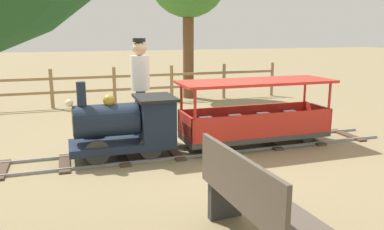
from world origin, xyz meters
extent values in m
plane|color=#8C7A56|center=(0.00, 0.00, 0.00)|extent=(60.00, 60.00, 0.00)
cube|color=gray|center=(-0.25, 0.04, 0.02)|extent=(0.03, 6.05, 0.04)
cube|color=gray|center=(0.25, 0.04, 0.02)|extent=(0.03, 6.05, 0.04)
cube|color=#4C3828|center=(0.00, -2.61, 0.01)|extent=(0.74, 0.14, 0.03)
cube|color=#4C3828|center=(0.00, -1.85, 0.01)|extent=(0.74, 0.14, 0.03)
cube|color=#4C3828|center=(0.00, -1.10, 0.01)|extent=(0.74, 0.14, 0.03)
cube|color=#4C3828|center=(0.00, -0.34, 0.01)|extent=(0.74, 0.14, 0.03)
cube|color=#4C3828|center=(0.00, 0.42, 0.01)|extent=(0.74, 0.14, 0.03)
cube|color=#4C3828|center=(0.00, 1.17, 0.01)|extent=(0.74, 0.14, 0.03)
cube|color=#4C3828|center=(0.00, 1.93, 0.01)|extent=(0.74, 0.14, 0.03)
cube|color=#4C3828|center=(0.00, 2.69, 0.01)|extent=(0.74, 0.14, 0.03)
cube|color=#192338|center=(0.00, 1.16, 0.21)|extent=(0.62, 1.40, 0.10)
cylinder|color=#192338|center=(0.00, 1.36, 0.56)|extent=(0.44, 0.85, 0.44)
cylinder|color=#B7932D|center=(0.00, 1.79, 0.56)|extent=(0.37, 0.02, 0.37)
cylinder|color=#192338|center=(0.00, 1.66, 0.94)|extent=(0.12, 0.12, 0.31)
sphere|color=#B7932D|center=(0.00, 1.31, 0.83)|extent=(0.16, 0.16, 0.16)
cube|color=#192338|center=(0.00, 0.69, 0.54)|extent=(0.62, 0.45, 0.55)
cube|color=black|center=(0.00, 0.69, 0.83)|extent=(0.70, 0.53, 0.04)
sphere|color=#F2EAB2|center=(0.00, 1.82, 0.82)|extent=(0.10, 0.10, 0.10)
cylinder|color=#2D2D2D|center=(-0.25, 1.51, 0.20)|extent=(0.05, 0.32, 0.32)
cylinder|color=#2D2D2D|center=(0.25, 1.51, 0.20)|extent=(0.05, 0.32, 0.32)
cylinder|color=#2D2D2D|center=(-0.25, 0.81, 0.20)|extent=(0.05, 0.32, 0.32)
cylinder|color=#2D2D2D|center=(0.25, 0.81, 0.20)|extent=(0.05, 0.32, 0.32)
cube|color=#3F3F3F|center=(0.00, -0.86, 0.18)|extent=(0.70, 2.25, 0.08)
cube|color=red|center=(-0.33, -0.86, 0.40)|extent=(0.04, 2.25, 0.35)
cube|color=red|center=(0.33, -0.86, 0.40)|extent=(0.04, 2.25, 0.35)
cube|color=red|center=(0.00, 0.24, 0.40)|extent=(0.70, 0.04, 0.35)
cube|color=red|center=(0.00, -1.97, 0.40)|extent=(0.70, 0.04, 0.35)
cylinder|color=red|center=(-0.32, 0.21, 0.59)|extent=(0.04, 0.04, 0.75)
cylinder|color=red|center=(0.32, 0.21, 0.59)|extent=(0.04, 0.04, 0.75)
cylinder|color=red|center=(-0.32, -1.94, 0.59)|extent=(0.04, 0.04, 0.75)
cylinder|color=red|center=(0.32, -1.94, 0.59)|extent=(0.04, 0.04, 0.75)
cube|color=red|center=(0.00, -0.86, 0.99)|extent=(0.80, 2.35, 0.04)
cube|color=brown|center=(0.00, -1.59, 0.34)|extent=(0.54, 0.20, 0.24)
cube|color=brown|center=(0.00, -1.11, 0.34)|extent=(0.54, 0.20, 0.24)
cube|color=brown|center=(0.00, -0.62, 0.34)|extent=(0.54, 0.20, 0.24)
cube|color=brown|center=(0.00, -0.13, 0.34)|extent=(0.54, 0.20, 0.24)
cylinder|color=#262626|center=(-0.25, -0.07, 0.16)|extent=(0.04, 0.24, 0.24)
cylinder|color=#262626|center=(0.25, -0.07, 0.16)|extent=(0.04, 0.24, 0.24)
cylinder|color=#262626|center=(-0.25, -1.65, 0.16)|extent=(0.04, 0.24, 0.24)
cylinder|color=#262626|center=(0.25, -1.65, 0.16)|extent=(0.04, 0.24, 0.24)
cylinder|color=#282D47|center=(0.87, 0.71, 0.40)|extent=(0.12, 0.12, 0.80)
cylinder|color=#282D47|center=(1.05, 0.71, 0.40)|extent=(0.12, 0.12, 0.80)
cylinder|color=white|center=(0.96, 0.71, 1.08)|extent=(0.30, 0.30, 0.55)
sphere|color=tan|center=(0.96, 0.71, 1.46)|extent=(0.22, 0.22, 0.22)
cylinder|color=black|center=(0.96, 0.71, 1.59)|extent=(0.20, 0.20, 0.06)
cube|color=brown|center=(-2.59, 0.46, 0.42)|extent=(1.32, 0.47, 0.06)
cube|color=brown|center=(-2.60, 0.64, 0.62)|extent=(1.30, 0.11, 0.40)
cube|color=#333333|center=(-2.02, 0.49, 0.21)|extent=(0.10, 0.32, 0.42)
cylinder|color=brown|center=(4.50, -1.23, 1.18)|extent=(0.28, 0.28, 2.36)
cylinder|color=#93754C|center=(4.09, -3.49, 0.45)|extent=(0.08, 0.08, 0.90)
cylinder|color=#93754C|center=(4.09, -2.08, 0.45)|extent=(0.08, 0.08, 0.90)
cylinder|color=#93754C|center=(4.09, -0.67, 0.45)|extent=(0.08, 0.08, 0.90)
cylinder|color=#93754C|center=(4.09, 0.74, 0.45)|extent=(0.08, 0.08, 0.90)
cylinder|color=#93754C|center=(4.09, 2.15, 0.45)|extent=(0.08, 0.08, 0.90)
cube|color=#93754C|center=(4.09, 0.04, 0.68)|extent=(0.04, 7.05, 0.06)
cube|color=#93754C|center=(4.09, 0.04, 0.36)|extent=(0.04, 7.05, 0.06)
camera|label=1|loc=(-5.13, 1.85, 1.73)|focal=36.10mm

